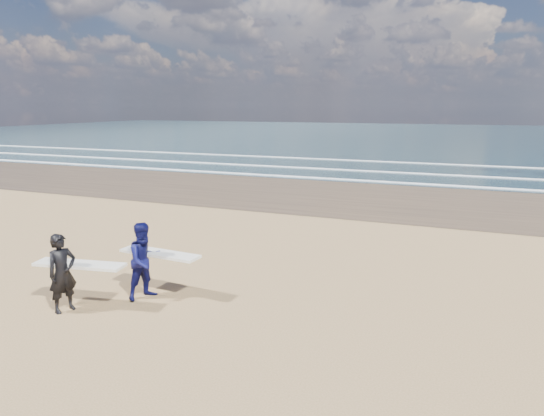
% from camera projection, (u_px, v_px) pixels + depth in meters
% --- Properties ---
extents(surfer_near, '(2.26, 1.19, 1.88)m').
position_uv_depth(surfer_near, '(64.00, 272.00, 11.33)').
color(surfer_near, black).
rests_on(surfer_near, ground).
extents(surfer_far, '(2.23, 1.27, 1.95)m').
position_uv_depth(surfer_far, '(146.00, 260.00, 12.10)').
color(surfer_far, '#0C0E46').
rests_on(surfer_far, ground).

